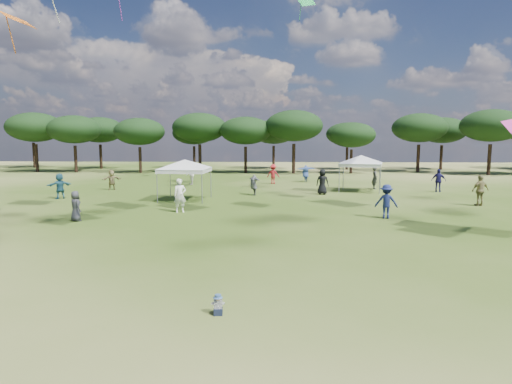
% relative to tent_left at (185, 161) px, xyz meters
% --- Properties ---
extents(ground, '(140.00, 140.00, 0.00)m').
position_rel_tent_left_xyz_m(ground, '(5.08, -20.88, -2.62)').
color(ground, '#3A5118').
rests_on(ground, ground).
extents(tree_line, '(108.78, 17.63, 7.77)m').
position_rel_tent_left_xyz_m(tree_line, '(7.47, 26.52, 2.80)').
color(tree_line, black).
rests_on(tree_line, ground).
extents(tent_left, '(6.28, 6.28, 3.05)m').
position_rel_tent_left_xyz_m(tent_left, '(0.00, 0.00, 0.00)').
color(tent_left, gray).
rests_on(tent_left, ground).
extents(tent_right, '(6.18, 6.18, 3.14)m').
position_rel_tent_left_xyz_m(tent_right, '(12.80, 5.51, 0.10)').
color(tent_right, gray).
rests_on(tent_right, ground).
extents(toddler, '(0.34, 0.37, 0.49)m').
position_rel_tent_left_xyz_m(toddler, '(4.68, -18.81, -2.41)').
color(toddler, '#151D31').
rests_on(toddler, ground).
extents(festival_crowd, '(28.97, 21.52, 1.93)m').
position_rel_tent_left_xyz_m(festival_crowd, '(5.01, 3.96, -1.74)').
color(festival_crowd, '#303235').
rests_on(festival_crowd, ground).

